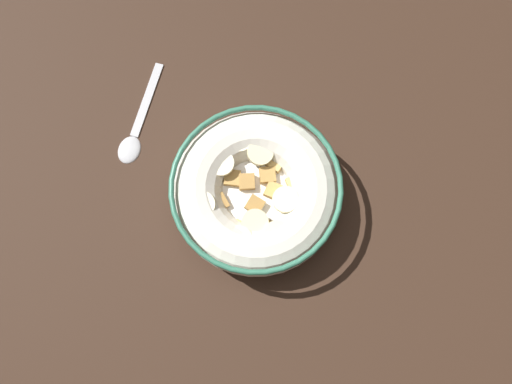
# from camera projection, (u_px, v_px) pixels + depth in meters

# --- Properties ---
(ground_plane) EXTENTS (1.05, 1.05, 0.02)m
(ground_plane) POSITION_uv_depth(u_px,v_px,m) (256.00, 200.00, 0.61)
(ground_plane) COLOR #332116
(cereal_bowl) EXTENTS (0.19, 0.19, 0.06)m
(cereal_bowl) POSITION_uv_depth(u_px,v_px,m) (256.00, 192.00, 0.57)
(cereal_bowl) COLOR silver
(cereal_bowl) RESTS_ON ground_plane
(spoon) EXTENTS (0.12, 0.09, 0.01)m
(spoon) POSITION_uv_depth(u_px,v_px,m) (135.00, 132.00, 0.62)
(spoon) COLOR #B7B7BC
(spoon) RESTS_ON ground_plane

